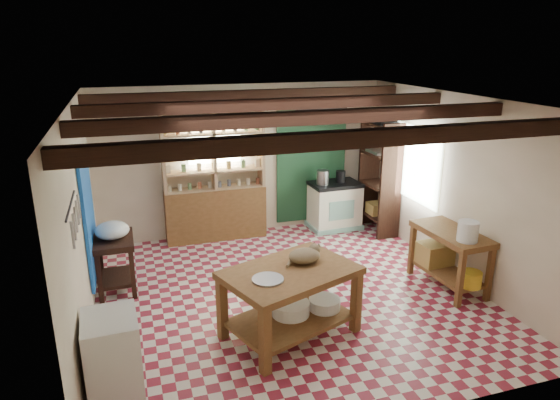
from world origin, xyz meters
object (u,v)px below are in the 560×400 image
object	(u,v)px
stove	(335,205)
white_cabinet	(113,359)
work_table	(290,302)
prep_table	(116,264)
cat	(304,256)
right_counter	(449,259)

from	to	relation	value
stove	white_cabinet	size ratio (longest dim) A/B	0.99
work_table	white_cabinet	distance (m)	2.01
prep_table	white_cabinet	size ratio (longest dim) A/B	0.86
work_table	cat	world-z (taller)	cat
work_table	stove	distance (m)	3.59
stove	right_counter	bearing A→B (deg)	-79.30
white_cabinet	cat	bearing A→B (deg)	15.35
right_counter	cat	bearing A→B (deg)	-174.56
work_table	right_counter	bearing A→B (deg)	-9.46
work_table	prep_table	world-z (taller)	work_table
prep_table	cat	xyz separation A→B (m)	(2.13, -1.62, 0.53)
stove	prep_table	bearing A→B (deg)	-163.10
right_counter	white_cabinet	bearing A→B (deg)	-169.90
stove	right_counter	distance (m)	2.65
work_table	white_cabinet	bearing A→B (deg)	175.92
work_table	white_cabinet	world-z (taller)	white_cabinet
cat	right_counter	bearing A→B (deg)	-21.73
work_table	white_cabinet	size ratio (longest dim) A/B	1.65
stove	cat	world-z (taller)	cat
stove	work_table	bearing A→B (deg)	-123.68
right_counter	cat	world-z (taller)	cat
stove	prep_table	world-z (taller)	stove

